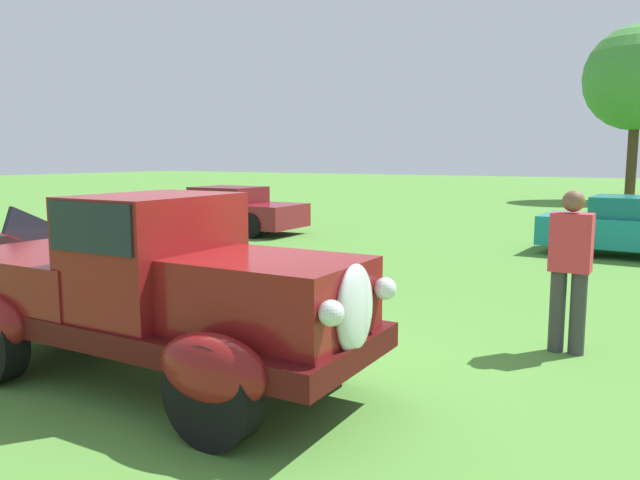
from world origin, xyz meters
The scene contains 6 objects.
ground_plane centered at (0.00, 0.00, 0.00)m, with size 120.00×120.00×0.00m, color #4C8433.
feature_pickup_truck centered at (-0.51, -0.55, 0.86)m, with size 4.35×1.87×1.70m.
neighbor_convertible centered at (-4.02, 0.74, 0.58)m, with size 4.67×2.34×1.40m.
show_car_burgundy centered at (-6.93, 8.56, 0.60)m, with size 3.86×1.79×1.22m.
spectator_between_cars centered at (2.57, 2.25, 0.91)m, with size 0.40×0.24×1.69m.
treeline_far_left centered at (1.26, 27.12, 5.48)m, with size 4.64×4.64×7.82m.
Camera 1 is at (3.56, -4.40, 2.03)m, focal length 34.66 mm.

